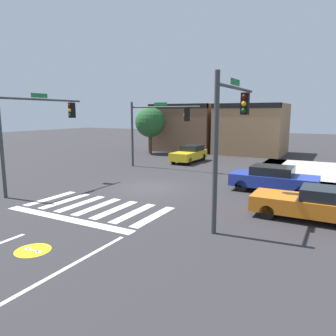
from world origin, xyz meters
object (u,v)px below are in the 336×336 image
object	(u,v)px
traffic_signal_southwest	(37,122)
traffic_signal_northwest	(156,122)
traffic_signal_southeast	(230,123)
car_orange	(317,204)
roadside_tree	(150,122)
car_yellow	(190,154)
car_blue	(273,179)

from	to	relation	value
traffic_signal_southwest	traffic_signal_northwest	world-z (taller)	traffic_signal_southwest
traffic_signal_northwest	traffic_signal_southeast	bearing A→B (deg)	-46.63
car_orange	roadside_tree	distance (m)	23.84
traffic_signal_northwest	car_yellow	world-z (taller)	traffic_signal_northwest
car_orange	roadside_tree	xyz separation A→B (m)	(-17.69, 15.76, 2.66)
traffic_signal_southwest	roadside_tree	distance (m)	17.60
car_blue	roadside_tree	distance (m)	19.26
car_orange	traffic_signal_southeast	bearing A→B (deg)	28.89
traffic_signal_southwest	car_blue	bearing A→B (deg)	-64.37
car_orange	roadside_tree	world-z (taller)	roadside_tree
car_yellow	traffic_signal_northwest	bearing A→B (deg)	-10.21
traffic_signal_southwest	traffic_signal_northwest	size ratio (longest dim) A/B	0.96
traffic_signal_southwest	car_yellow	xyz separation A→B (m)	(3.14, 13.73, -3.12)
traffic_signal_southwest	car_blue	xyz separation A→B (m)	(11.96, 5.74, -3.12)
roadside_tree	traffic_signal_northwest	bearing A→B (deg)	-55.32
traffic_signal_northwest	car_orange	size ratio (longest dim) A/B	1.27
car_blue	traffic_signal_southeast	bearing A→B (deg)	-96.37
traffic_signal_southwest	traffic_signal_northwest	bearing A→B (deg)	-14.15
car_orange	car_yellow	bearing A→B (deg)	-47.12
traffic_signal_northwest	car_orange	bearing A→B (deg)	-32.52
car_yellow	car_blue	size ratio (longest dim) A/B	0.97
traffic_signal_southwest	car_yellow	world-z (taller)	traffic_signal_southwest
traffic_signal_northwest	roadside_tree	xyz separation A→B (m)	(-5.56, 8.03, -0.30)
traffic_signal_northwest	car_orange	distance (m)	14.69
traffic_signal_southeast	car_yellow	distance (m)	16.47
traffic_signal_southwest	car_blue	size ratio (longest dim) A/B	1.24
car_blue	car_orange	distance (m)	4.90
car_orange	roadside_tree	size ratio (longest dim) A/B	0.95
traffic_signal_southwest	car_yellow	distance (m)	14.42
traffic_signal_southeast	car_orange	xyz separation A→B (m)	(3.17, 1.75, -3.25)
car_yellow	car_blue	world-z (taller)	car_yellow
car_blue	car_orange	world-z (taller)	car_blue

